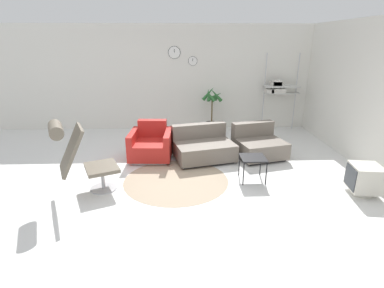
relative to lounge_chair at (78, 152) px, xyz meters
name	(u,v)px	position (x,y,z in m)	size (l,w,h in m)	color
ground_plane	(185,175)	(1.70, 0.65, -0.73)	(12.00, 12.00, 0.00)	white
wall_back	(183,78)	(1.70, 3.86, 0.67)	(12.00, 0.09, 2.80)	silver
wall_right	(382,99)	(5.18, 0.65, 0.67)	(0.06, 12.00, 2.80)	silver
round_rug	(176,180)	(1.53, 0.42, -0.73)	(1.87, 1.87, 0.01)	tan
lounge_chair	(78,152)	(0.00, 0.00, 0.00)	(1.09, 0.89, 1.23)	#BCBCC1
armchair_red	(151,145)	(0.99, 1.53, -0.45)	(0.89, 0.91, 0.76)	silver
couch_low	(203,147)	(2.08, 1.45, -0.48)	(1.37, 1.16, 0.69)	black
couch_second	(258,145)	(3.28, 1.55, -0.48)	(1.14, 1.10, 0.69)	black
side_table	(253,160)	(2.89, 0.40, -0.34)	(0.44, 0.44, 0.44)	black
crt_television	(364,179)	(4.57, -0.20, -0.46)	(0.51, 0.52, 0.50)	beige
potted_plant	(212,114)	(2.46, 3.44, -0.23)	(0.58, 0.58, 1.24)	silver
shelf_unit	(278,88)	(4.24, 3.53, 0.45)	(0.93, 0.28, 2.08)	#BCBCC1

